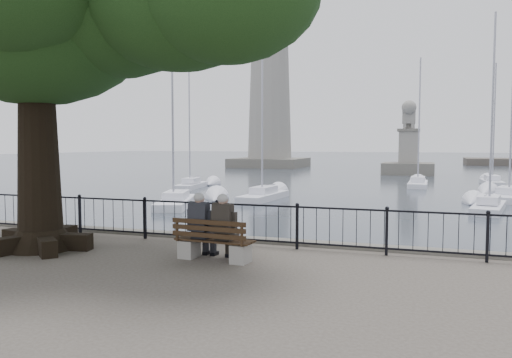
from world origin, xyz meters
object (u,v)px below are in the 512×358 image
at_px(person_right, 226,230).
at_px(lion_monument, 408,156).
at_px(lighthouse, 270,78).
at_px(bench, 213,246).
at_px(person_left, 202,228).

relative_size(person_right, lion_monument, 0.17).
xyz_separation_m(person_right, lighthouse, (-17.88, 61.08, 11.43)).
distance_m(bench, lighthouse, 64.73).
relative_size(bench, lion_monument, 0.21).
distance_m(person_right, lion_monument, 49.07).
relative_size(person_left, person_right, 1.00).
bearing_deg(lighthouse, person_right, -73.69).
xyz_separation_m(person_left, person_right, (0.55, -0.05, 0.00)).
height_order(person_left, person_right, same).
distance_m(bench, person_left, 0.47).
relative_size(lighthouse, lion_monument, 3.73).
bearing_deg(lighthouse, lion_monument, -31.09).
bearing_deg(person_left, lighthouse, 105.84).
bearing_deg(lion_monument, person_right, -92.48).
bearing_deg(lion_monument, person_left, -93.13).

